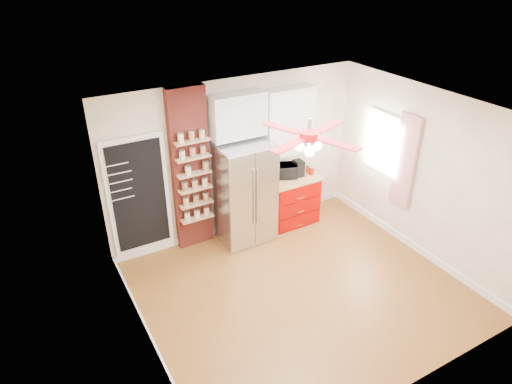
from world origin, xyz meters
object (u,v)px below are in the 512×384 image
coffee_maker (298,168)px  ceiling_fan (309,136)px  pantry_jar_oats (188,170)px  fridge (244,193)px  canister_left (312,171)px  toaster_oven (284,171)px  red_cabinet (291,199)px

coffee_maker → ceiling_fan: bearing=-118.8°
pantry_jar_oats → fridge: bearing=-8.7°
fridge → canister_left: size_ratio=12.90×
ceiling_fan → pantry_jar_oats: size_ratio=10.86×
fridge → coffee_maker: (1.11, 0.05, 0.17)m
toaster_oven → canister_left: (0.48, -0.15, -0.05)m
ceiling_fan → coffee_maker: (1.06, 1.68, -1.38)m
pantry_jar_oats → red_cabinet: bearing=-2.7°
red_cabinet → toaster_oven: bearing=145.9°
red_cabinet → pantry_jar_oats: (-1.87, 0.09, 0.98)m
toaster_oven → pantry_jar_oats: (-1.76, 0.01, 0.42)m
fridge → red_cabinet: (0.97, 0.05, -0.42)m
ceiling_fan → canister_left: ceiling_fan is taller
coffee_maker → canister_left: 0.25m
fridge → pantry_jar_oats: fridge is taller
red_cabinet → toaster_oven: toaster_oven is taller
red_cabinet → coffee_maker: (0.14, 0.00, 0.59)m
fridge → red_cabinet: size_ratio=1.86×
toaster_oven → canister_left: bearing=6.4°
ceiling_fan → toaster_oven: (0.81, 1.76, -1.41)m
red_cabinet → coffee_maker: bearing=0.7°
ceiling_fan → pantry_jar_oats: 2.24m
pantry_jar_oats → ceiling_fan: bearing=-61.8°
toaster_oven → coffee_maker: 0.26m
red_cabinet → ceiling_fan: 2.75m
fridge → canister_left: fridge is taller
coffee_maker → toaster_oven: bearing=167.0°
toaster_oven → canister_left: size_ratio=3.15×
ceiling_fan → coffee_maker: 2.42m
ceiling_fan → toaster_oven: ceiling_fan is taller
fridge → toaster_oven: fridge is taller
pantry_jar_oats → canister_left: bearing=-4.2°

